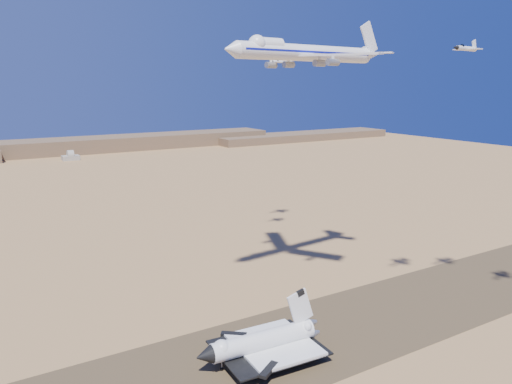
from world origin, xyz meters
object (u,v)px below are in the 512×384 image
carrier_747 (303,53)px  chase_jet_a (466,48)px  crew_a (297,362)px  chase_jet_d (282,62)px  crew_b (289,363)px  crew_c (307,359)px  chase_jet_e (286,54)px  shuttle (262,343)px

carrier_747 → chase_jet_a: bearing=-59.9°
carrier_747 → chase_jet_a: size_ratio=4.79×
crew_a → chase_jet_d: 148.54m
crew_b → chase_jet_d: bearing=-36.3°
crew_c → chase_jet_d: size_ratio=0.14×
crew_a → chase_jet_d: chase_jet_d is taller
chase_jet_a → crew_c: bearing=167.3°
crew_b → chase_jet_e: bearing=-37.4°
carrier_747 → shuttle: bearing=-144.1°
crew_a → chase_jet_d: (58.38, 96.57, 96.59)m
carrier_747 → crew_c: size_ratio=41.03×
chase_jet_a → chase_jet_e: size_ratio=1.03×
carrier_747 → crew_a: (-33.09, -44.81, -97.52)m
carrier_747 → chase_jet_e: bearing=54.6°
crew_a → carrier_747: bearing=-55.6°
shuttle → chase_jet_d: chase_jet_d is taller
shuttle → carrier_747: size_ratio=0.55×
shuttle → chase_jet_a: bearing=-4.7°
chase_jet_a → crew_a: bearing=167.0°
chase_jet_e → crew_c: bearing=-120.9°
crew_b → chase_jet_e: 166.86m
chase_jet_a → chase_jet_e: chase_jet_e is taller
crew_a → crew_b: bearing=43.2°
carrier_747 → crew_b: (-35.43, -43.58, -97.49)m
crew_a → chase_jet_a: size_ratio=0.10×
chase_jet_e → chase_jet_a: bearing=-92.0°
shuttle → crew_c: bearing=-35.5°
shuttle → chase_jet_e: (78.88, 102.97, 96.50)m
carrier_747 → crew_a: 112.30m
crew_c → chase_jet_e: chase_jet_e is taller
crew_c → crew_b: bearing=41.8°
crew_a → chase_jet_a: (66.81, -1.92, 97.62)m
shuttle → crew_b: size_ratio=25.09×
crew_a → crew_b: 2.64m
chase_jet_a → shuttle: bearing=160.6°
carrier_747 → crew_a: carrier_747 is taller
carrier_747 → crew_b: carrier_747 is taller
crew_a → chase_jet_a: bearing=-110.8°
carrier_747 → crew_b: bearing=-134.8°
carrier_747 → chase_jet_d: (25.29, 51.77, -0.92)m
shuttle → chase_jet_a: (74.50, -10.51, 92.79)m
carrier_747 → crew_c: carrier_747 is taller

